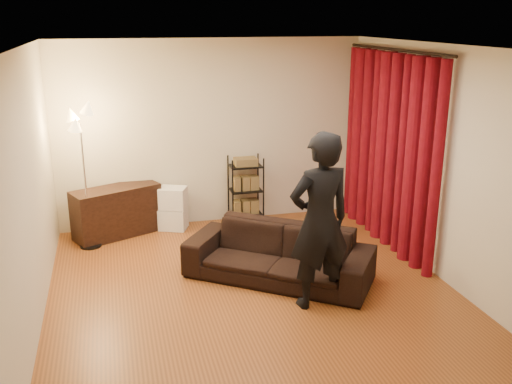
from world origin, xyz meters
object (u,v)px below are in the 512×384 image
object	(u,v)px
storage_boxes	(173,208)
floor_lamp	(85,180)
person	(320,221)
wire_shelf	(246,190)
media_cabinet	(117,212)
sofa	(279,254)

from	to	relation	value
storage_boxes	floor_lamp	world-z (taller)	floor_lamp
person	wire_shelf	size ratio (longest dim) A/B	1.87
media_cabinet	wire_shelf	size ratio (longest dim) A/B	1.18
sofa	storage_boxes	distance (m)	2.21
sofa	person	bearing A→B (deg)	-35.65
person	floor_lamp	xyz separation A→B (m)	(-2.41, 2.28, -0.01)
storage_boxes	wire_shelf	world-z (taller)	wire_shelf
wire_shelf	floor_lamp	xyz separation A→B (m)	(-2.26, -0.40, 0.43)
person	media_cabinet	distance (m)	3.38
media_cabinet	person	bearing A→B (deg)	-76.38
storage_boxes	wire_shelf	size ratio (longest dim) A/B	0.62
sofa	media_cabinet	bearing A→B (deg)	169.32
sofa	wire_shelf	xyz separation A→B (m)	(0.08, 1.98, 0.19)
person	storage_boxes	distance (m)	3.01
sofa	storage_boxes	size ratio (longest dim) A/B	3.40
storage_boxes	floor_lamp	size ratio (longest dim) A/B	0.34
wire_shelf	media_cabinet	bearing A→B (deg)	-162.47
floor_lamp	wire_shelf	bearing A→B (deg)	10.00
media_cabinet	storage_boxes	bearing A→B (deg)	-21.14
floor_lamp	person	bearing A→B (deg)	-43.46
media_cabinet	wire_shelf	xyz separation A→B (m)	(1.88, 0.05, 0.16)
media_cabinet	floor_lamp	distance (m)	0.78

